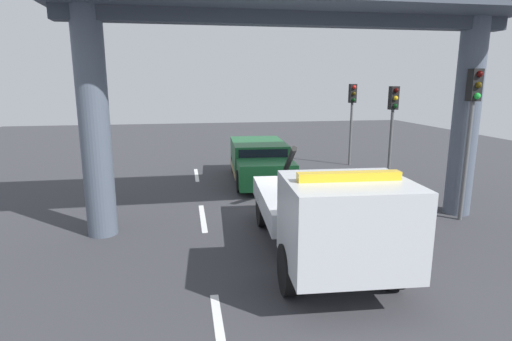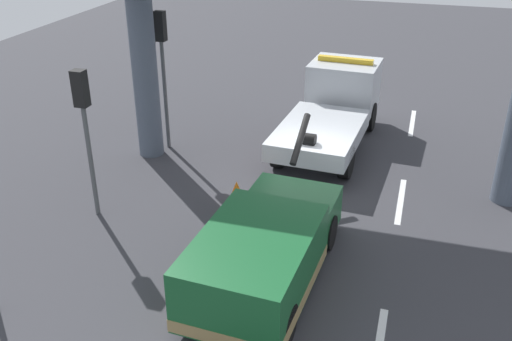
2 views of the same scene
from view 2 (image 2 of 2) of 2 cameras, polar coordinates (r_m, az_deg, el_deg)
The scene contains 8 objects.
ground_plane at distance 16.53m, azimuth 5.20°, elevation -1.88°, with size 60.00×40.00×0.10m, color #38383D.
lane_stripe_mid at distance 16.28m, azimuth 14.24°, elevation -2.93°, with size 2.60×0.16×0.01m, color silver.
lane_stripe_east at distance 21.73m, azimuth 15.33°, elevation 4.62°, with size 2.60×0.16×0.01m, color silver.
tow_truck_white at distance 19.38m, azimuth 7.81°, elevation 6.46°, with size 7.31×2.74×2.46m.
towed_van_green at distance 12.28m, azimuth 0.80°, elevation -8.34°, with size 5.31×2.48×1.58m.
traffic_light_far at distance 14.57m, azimuth -16.78°, elevation 5.63°, with size 0.39×0.32×3.91m.
traffic_light_mid at distance 18.19m, azimuth -9.34°, elevation 11.71°, with size 0.39×0.32×4.44m.
traffic_cone_orange at distance 15.49m, azimuth -1.94°, elevation -2.27°, with size 0.58×0.58×0.69m.
Camera 2 is at (-14.27, -2.73, 7.83)m, focal length 40.09 mm.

